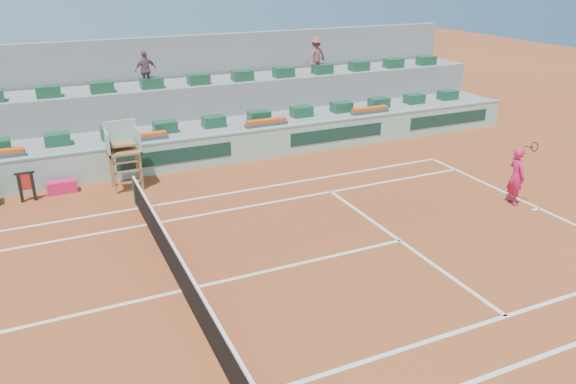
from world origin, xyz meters
The scene contains 16 objects.
ground centered at (0.00, 0.00, 0.00)m, with size 90.00×90.00×0.00m, color #933F1C.
seating_tier_lower centered at (0.00, 10.70, 0.60)m, with size 36.00×4.00×1.20m, color gray.
seating_tier_upper centered at (0.00, 12.30, 1.30)m, with size 36.00×2.40×2.60m, color gray.
stadium_back_wall centered at (0.00, 13.90, 2.20)m, with size 36.00×0.40×4.40m, color gray.
player_bag centered at (-2.14, 7.96, 0.22)m, with size 0.98×0.44×0.44m, color #DD1C58.
spectator_mid centered at (1.79, 11.60, 3.38)m, with size 0.92×0.38×1.57m, color #7A5160.
spectator_right centered at (9.68, 11.76, 3.45)m, with size 1.10×0.63×1.70m, color #91484F.
court_lines centered at (0.00, 0.00, 0.01)m, with size 23.89×11.09×0.01m.
tennis_net centered at (0.00, 0.00, 0.53)m, with size 0.10×11.97×1.10m.
advertising_hoarding centered at (0.02, 8.50, 0.63)m, with size 36.00×0.34×1.26m.
umpire_chair centered at (0.00, 7.50, 1.54)m, with size 1.10×0.90×2.40m.
seat_row_lower centered at (0.00, 9.80, 1.42)m, with size 32.90×0.60×0.44m.
seat_row_upper centered at (0.00, 11.70, 2.82)m, with size 32.90×0.60×0.44m.
flower_planters centered at (-1.50, 9.00, 1.33)m, with size 26.80×0.36×0.28m.
towel_rack centered at (-3.22, 7.63, 0.60)m, with size 0.63×0.10×1.03m.
tennis_player centered at (11.39, 0.71, 0.97)m, with size 0.61×0.96×2.28m.
Camera 1 is at (-2.55, -11.76, 7.40)m, focal length 35.00 mm.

